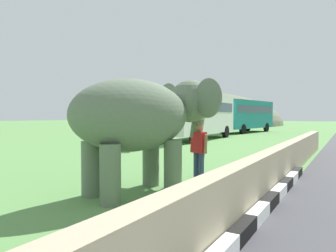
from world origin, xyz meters
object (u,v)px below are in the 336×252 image
object	(u,v)px
elephant	(146,117)
bus_teal	(246,114)
bus_white	(198,113)
person_handler	(199,149)
cow_near	(131,134)

from	to	relation	value
elephant	bus_teal	xyz separation A→B (m)	(27.27, 5.71, 0.26)
bus_white	bus_teal	distance (m)	11.83
elephant	person_handler	bearing A→B (deg)	-21.88
person_handler	cow_near	bearing A→B (deg)	50.88
person_handler	bus_teal	world-z (taller)	bus_teal
person_handler	cow_near	size ratio (longest dim) A/B	0.87
person_handler	bus_white	size ratio (longest dim) A/B	0.17
bus_teal	cow_near	bearing A→B (deg)	179.79
elephant	bus_white	xyz separation A→B (m)	(15.43, 5.91, 0.26)
bus_teal	elephant	bearing A→B (deg)	-168.18
bus_white	elephant	bearing A→B (deg)	-159.05
person_handler	cow_near	distance (m)	8.30
cow_near	elephant	bearing A→B (deg)	-139.87
elephant	bus_white	distance (m)	16.53
person_handler	bus_teal	size ratio (longest dim) A/B	0.17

